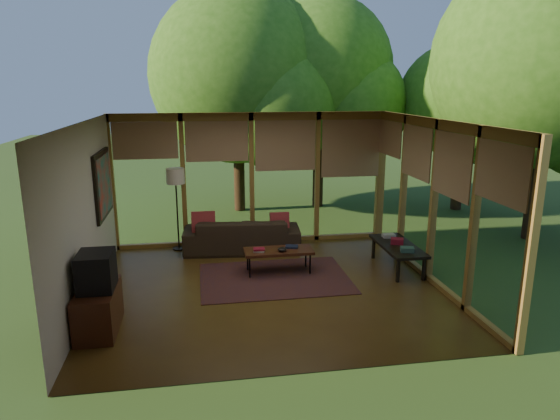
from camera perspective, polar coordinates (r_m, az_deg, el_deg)
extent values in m
plane|color=brown|center=(8.23, -1.21, -8.97)|extent=(5.50, 5.50, 0.00)
plane|color=white|center=(7.59, -1.31, 10.12)|extent=(5.50, 5.50, 0.00)
cube|color=silver|center=(7.91, -21.38, -0.61)|extent=(0.04, 5.00, 2.70)
cube|color=silver|center=(5.45, 2.50, -6.08)|extent=(5.50, 0.04, 2.70)
cube|color=olive|center=(10.23, -3.25, 3.52)|extent=(5.50, 0.12, 2.70)
cube|color=olive|center=(8.62, 17.15, 0.90)|extent=(0.12, 5.00, 2.70)
plane|color=#365620|center=(18.25, 20.62, 2.99)|extent=(40.00, 40.00, 0.00)
cylinder|color=#362313|center=(13.02, -4.82, 9.65)|extent=(0.28, 0.28, 4.45)
sphere|color=#2D5D15|center=(12.98, -4.93, 15.10)|extent=(4.39, 4.39, 4.39)
cylinder|color=#362313|center=(13.49, 4.41, 10.17)|extent=(0.28, 0.28, 4.61)
sphere|color=#2D5D15|center=(13.46, 4.52, 15.62)|extent=(3.80, 3.80, 3.80)
cylinder|color=#362313|center=(11.58, 26.98, 8.40)|extent=(0.28, 0.28, 4.76)
sphere|color=#2D5D15|center=(11.55, 27.73, 14.91)|extent=(4.31, 4.31, 4.31)
cylinder|color=#362313|center=(13.73, 19.05, 7.43)|extent=(0.28, 0.28, 3.62)
sphere|color=#2D5D15|center=(13.67, 19.39, 11.61)|extent=(2.91, 2.91, 2.91)
cube|color=brown|center=(8.64, -0.62, -7.78)|extent=(2.53, 1.79, 0.01)
imported|color=#312518|center=(9.96, -4.36, -2.82)|extent=(2.35, 1.09, 0.67)
cube|color=maroon|center=(9.81, -8.74, -1.54)|extent=(0.46, 0.24, 0.48)
cube|color=maroon|center=(9.94, -0.05, -1.39)|extent=(0.38, 0.20, 0.40)
cube|color=#A8A398|center=(8.66, -2.41, -4.69)|extent=(0.21, 0.18, 0.03)
cube|color=maroon|center=(8.65, -2.41, -4.49)|extent=(0.20, 0.16, 0.03)
cube|color=black|center=(8.87, 1.35, -4.20)|extent=(0.25, 0.21, 0.03)
ellipsoid|color=black|center=(8.66, 0.26, -4.52)|extent=(0.16, 0.16, 0.07)
cube|color=#4A2314|center=(7.24, -20.05, -10.64)|extent=(0.50, 1.00, 0.60)
cube|color=black|center=(7.04, -20.27, -6.56)|extent=(0.45, 0.55, 0.50)
cube|color=#31564C|center=(8.81, 14.34, -4.40)|extent=(0.26, 0.22, 0.08)
cube|color=maroon|center=(9.20, 13.23, -3.48)|extent=(0.26, 0.23, 0.10)
cube|color=#A8A398|center=(9.56, 12.32, -2.88)|extent=(0.23, 0.17, 0.06)
cylinder|color=black|center=(10.32, -11.45, -4.32)|extent=(0.26, 0.26, 0.03)
cylinder|color=black|center=(10.10, -11.66, -0.14)|extent=(0.03, 0.03, 1.52)
cylinder|color=beige|center=(9.96, -11.87, 3.82)|extent=(0.36, 0.36, 0.30)
cube|color=#4A2314|center=(8.76, -0.17, -4.71)|extent=(1.20, 0.50, 0.05)
cylinder|color=black|center=(8.60, -3.49, -6.61)|extent=(0.03, 0.03, 0.38)
cylinder|color=black|center=(8.76, 3.46, -6.21)|extent=(0.03, 0.03, 0.38)
cylinder|color=black|center=(8.94, -3.73, -5.80)|extent=(0.03, 0.03, 0.38)
cylinder|color=black|center=(9.09, 2.96, -5.43)|extent=(0.03, 0.03, 0.38)
cube|color=black|center=(9.18, 13.32, -4.02)|extent=(0.60, 1.40, 0.05)
cube|color=black|center=(8.65, 13.34, -6.78)|extent=(0.05, 0.05, 0.40)
cube|color=black|center=(8.83, 16.11, -6.52)|extent=(0.05, 0.05, 0.40)
cube|color=black|center=(9.70, 10.64, -4.32)|extent=(0.05, 0.05, 0.40)
cube|color=black|center=(9.86, 13.16, -4.15)|extent=(0.05, 0.05, 0.40)
cube|color=black|center=(9.21, -19.59, 2.79)|extent=(0.05, 1.35, 1.15)
cube|color=#1A7976|center=(9.20, -19.41, 2.80)|extent=(0.02, 1.20, 1.00)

